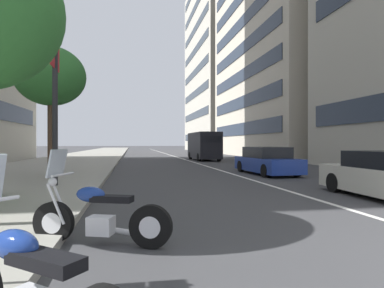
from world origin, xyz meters
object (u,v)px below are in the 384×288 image
(car_following_behind, at_px, (267,161))
(street_tree_far_plaza, at_px, (50,77))
(motorcycle_by_sign_pole, at_px, (98,217))
(delivery_van_ahead, at_px, (204,145))
(street_lamp_with_banners, at_px, (66,36))

(car_following_behind, xyz_separation_m, street_tree_far_plaza, (-0.96, 10.25, 3.77))
(street_tree_far_plaza, bearing_deg, motorcycle_by_sign_pole, -163.03)
(motorcycle_by_sign_pole, relative_size, car_following_behind, 0.46)
(motorcycle_by_sign_pole, height_order, delivery_van_ahead, delivery_van_ahead)
(delivery_van_ahead, bearing_deg, street_tree_far_plaza, 145.39)
(car_following_behind, distance_m, street_tree_far_plaza, 10.97)
(car_following_behind, bearing_deg, street_tree_far_plaza, 92.97)
(motorcycle_by_sign_pole, xyz_separation_m, street_tree_far_plaza, (9.55, 2.92, 3.99))
(delivery_van_ahead, distance_m, street_tree_far_plaza, 18.41)
(car_following_behind, height_order, delivery_van_ahead, delivery_van_ahead)
(street_lamp_with_banners, distance_m, street_tree_far_plaza, 3.36)
(motorcycle_by_sign_pole, bearing_deg, delivery_van_ahead, -86.28)
(motorcycle_by_sign_pole, bearing_deg, street_tree_far_plaza, -53.02)
(motorcycle_by_sign_pole, distance_m, delivery_van_ahead, 25.68)
(motorcycle_by_sign_pole, distance_m, car_following_behind, 12.82)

